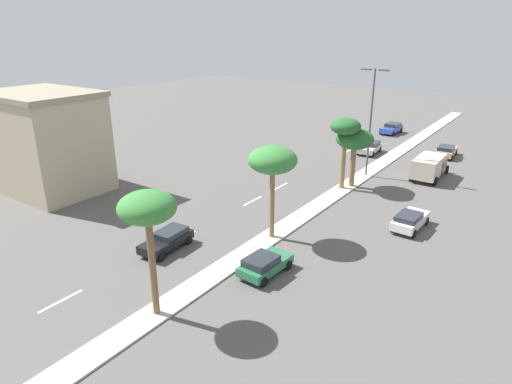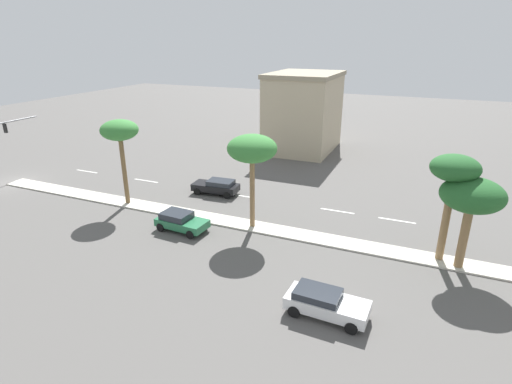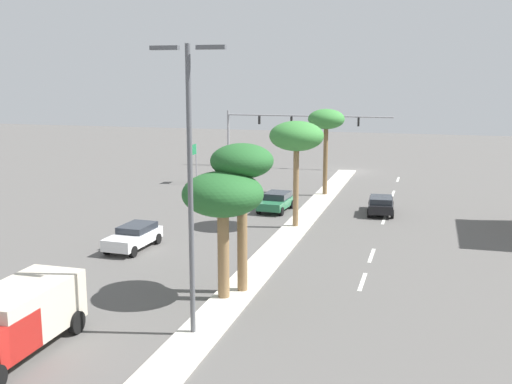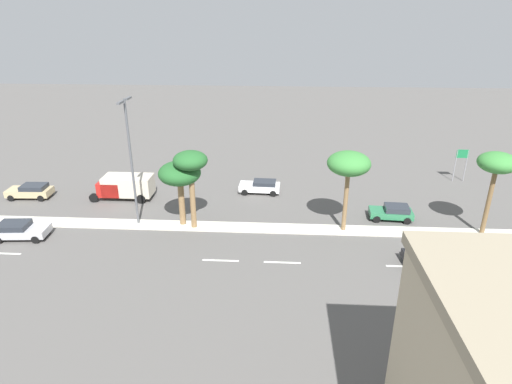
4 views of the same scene
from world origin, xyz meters
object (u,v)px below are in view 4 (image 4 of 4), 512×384
(sedan_black_center, at_px, (431,256))
(palm_tree_right, at_px, (349,165))
(street_lamp_far, at_px, (131,154))
(box_truck, at_px, (124,186))
(sedan_green_trailing, at_px, (392,212))
(directional_road_sign, at_px, (462,159))
(palm_tree_mid, at_px, (497,165))
(palm_tree_rear, at_px, (180,174))
(sedan_silver_rear, at_px, (19,230))
(palm_tree_inboard, at_px, (190,164))
(sedan_tan_leading, at_px, (31,191))
(sedan_white_far, at_px, (261,186))

(sedan_black_center, bearing_deg, palm_tree_right, 48.37)
(street_lamp_far, height_order, box_truck, street_lamp_far)
(sedan_green_trailing, bearing_deg, directional_road_sign, -43.00)
(directional_road_sign, height_order, sedan_black_center, directional_road_sign)
(palm_tree_mid, distance_m, palm_tree_rear, 25.85)
(sedan_black_center, distance_m, sedan_silver_rear, 33.04)
(palm_tree_inboard, relative_size, box_truck, 1.13)
(box_truck, bearing_deg, directional_road_sign, -78.86)
(palm_tree_inboard, height_order, sedan_tan_leading, palm_tree_inboard)
(palm_tree_mid, relative_size, sedan_black_center, 1.66)
(sedan_silver_rear, bearing_deg, palm_tree_right, -83.75)
(palm_tree_inboard, bearing_deg, sedan_white_far, -33.07)
(palm_tree_inboard, height_order, sedan_white_far, palm_tree_inboard)
(sedan_tan_leading, bearing_deg, palm_tree_right, -99.81)
(sedan_white_far, xyz_separation_m, sedan_silver_rear, (-11.03, 19.59, 0.01))
(directional_road_sign, height_order, palm_tree_right, palm_tree_right)
(palm_tree_right, distance_m, street_lamp_far, 18.14)
(palm_tree_inboard, relative_size, sedan_silver_rear, 1.54)
(sedan_black_center, bearing_deg, palm_tree_mid, -48.96)
(palm_tree_rear, relative_size, street_lamp_far, 0.52)
(sedan_silver_rear, bearing_deg, palm_tree_mid, -85.63)
(street_lamp_far, relative_size, box_truck, 1.82)
(street_lamp_far, distance_m, box_truck, 8.30)
(palm_tree_mid, bearing_deg, sedan_tan_leading, 82.84)
(street_lamp_far, bearing_deg, directional_road_sign, -68.69)
(palm_tree_rear, distance_m, sedan_black_center, 21.02)
(palm_tree_right, distance_m, sedan_white_far, 12.26)
(palm_tree_mid, xyz_separation_m, sedan_tan_leading, (5.34, 42.57, -5.52))
(palm_tree_rear, height_order, sedan_tan_leading, palm_tree_rear)
(street_lamp_far, distance_m, sedan_white_far, 14.37)
(palm_tree_mid, relative_size, sedan_tan_leading, 1.64)
(palm_tree_inboard, bearing_deg, directional_road_sign, -64.36)
(directional_road_sign, height_order, box_truck, directional_road_sign)
(palm_tree_inboard, height_order, street_lamp_far, street_lamp_far)
(palm_tree_inboard, relative_size, sedan_white_far, 1.61)
(street_lamp_far, height_order, sedan_black_center, street_lamp_far)
(directional_road_sign, height_order, sedan_green_trailing, directional_road_sign)
(palm_tree_rear, bearing_deg, directional_road_sign, -66.15)
(palm_tree_mid, bearing_deg, sedan_white_far, 67.33)
(palm_tree_mid, height_order, sedan_white_far, palm_tree_mid)
(palm_tree_right, bearing_deg, sedan_white_far, 43.30)
(palm_tree_rear, bearing_deg, box_truck, 52.28)
(directional_road_sign, bearing_deg, sedan_black_center, 154.53)
(palm_tree_mid, xyz_separation_m, sedan_green_trailing, (2.51, 6.99, -5.55))
(box_truck, bearing_deg, sedan_white_far, -80.84)
(sedan_silver_rear, height_order, box_truck, box_truck)
(palm_tree_mid, xyz_separation_m, palm_tree_rear, (0.28, 25.81, -1.51))
(palm_tree_mid, relative_size, sedan_white_far, 1.67)
(palm_tree_right, distance_m, sedan_green_trailing, 7.53)
(palm_tree_rear, xyz_separation_m, sedan_white_far, (7.77, -6.53, -4.03))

